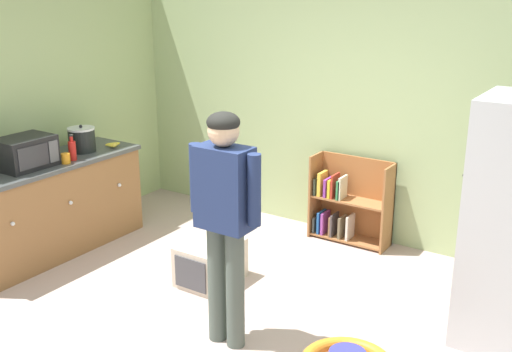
# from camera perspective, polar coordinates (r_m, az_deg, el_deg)

# --- Properties ---
(ground_plane) EXTENTS (12.00, 12.00, 0.00)m
(ground_plane) POSITION_cam_1_polar(r_m,az_deg,el_deg) (4.71, -3.77, -14.41)
(ground_plane) COLOR #B39A92
(ground_plane) RESTS_ON ground
(back_wall) EXTENTS (5.20, 0.06, 2.70)m
(back_wall) POSITION_cam_1_polar(r_m,az_deg,el_deg) (6.12, 9.32, 6.59)
(back_wall) COLOR #A2B880
(back_wall) RESTS_ON ground
(left_side_wall) EXTENTS (0.06, 2.99, 2.70)m
(left_side_wall) POSITION_cam_1_polar(r_m,az_deg,el_deg) (6.54, -18.40, 6.64)
(left_side_wall) COLOR #A2B87C
(left_side_wall) RESTS_ON ground
(kitchen_counter) EXTENTS (0.65, 1.88, 0.90)m
(kitchen_counter) POSITION_cam_1_polar(r_m,az_deg,el_deg) (6.15, -18.61, -2.75)
(kitchen_counter) COLOR brown
(kitchen_counter) RESTS_ON ground
(bookshelf) EXTENTS (0.80, 0.28, 0.85)m
(bookshelf) POSITION_cam_1_polar(r_m,az_deg,el_deg) (6.20, 8.41, -2.59)
(bookshelf) COLOR #9E6539
(bookshelf) RESTS_ON ground
(standing_person) EXTENTS (0.57, 0.22, 1.69)m
(standing_person) POSITION_cam_1_polar(r_m,az_deg,el_deg) (4.16, -2.92, -3.04)
(standing_person) COLOR #4A554E
(standing_person) RESTS_ON ground
(pet_carrier) EXTENTS (0.42, 0.55, 0.36)m
(pet_carrier) POSITION_cam_1_polar(r_m,az_deg,el_deg) (5.37, -4.25, -7.99)
(pet_carrier) COLOR beige
(pet_carrier) RESTS_ON ground
(microwave) EXTENTS (0.37, 0.48, 0.28)m
(microwave) POSITION_cam_1_polar(r_m,az_deg,el_deg) (5.85, -20.62, 2.06)
(microwave) COLOR black
(microwave) RESTS_ON kitchen_counter
(crock_pot) EXTENTS (0.26, 0.26, 0.27)m
(crock_pot) POSITION_cam_1_polar(r_m,az_deg,el_deg) (6.25, -15.84, 3.28)
(crock_pot) COLOR black
(crock_pot) RESTS_ON kitchen_counter
(banana_bunch) EXTENTS (0.15, 0.16, 0.04)m
(banana_bunch) POSITION_cam_1_polar(r_m,az_deg,el_deg) (6.35, -13.01, 2.87)
(banana_bunch) COLOR yellow
(banana_bunch) RESTS_ON kitchen_counter
(ketchup_bottle) EXTENTS (0.07, 0.07, 0.25)m
(ketchup_bottle) POSITION_cam_1_polar(r_m,az_deg,el_deg) (5.96, -16.66, 2.33)
(ketchup_bottle) COLOR red
(ketchup_bottle) RESTS_ON kitchen_counter
(red_cup) EXTENTS (0.08, 0.08, 0.09)m
(red_cup) POSITION_cam_1_polar(r_m,az_deg,el_deg) (6.20, -18.10, 2.27)
(red_cup) COLOR red
(red_cup) RESTS_ON kitchen_counter
(orange_cup) EXTENTS (0.08, 0.08, 0.09)m
(orange_cup) POSITION_cam_1_polar(r_m,az_deg,el_deg) (5.89, -17.22, 1.56)
(orange_cup) COLOR orange
(orange_cup) RESTS_ON kitchen_counter
(yellow_cup) EXTENTS (0.08, 0.08, 0.09)m
(yellow_cup) POSITION_cam_1_polar(r_m,az_deg,el_deg) (6.55, -15.94, 3.25)
(yellow_cup) COLOR yellow
(yellow_cup) RESTS_ON kitchen_counter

